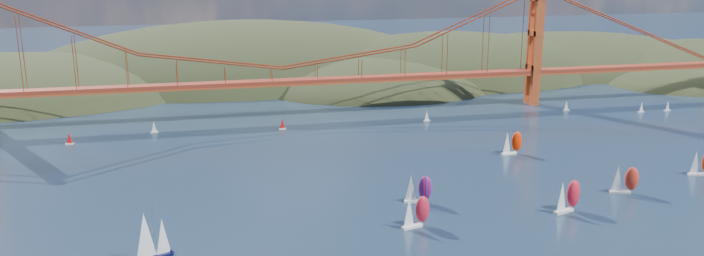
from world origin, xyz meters
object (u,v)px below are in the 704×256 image
racer_1 (567,196)px  racer_rwb (418,188)px  racer_3 (512,142)px  racer_0 (415,211)px  racer_2 (624,179)px  sloop_navy (150,237)px  racer_4 (701,163)px

racer_1 → racer_rwb: bearing=138.8°
racer_3 → racer_0: bearing=-144.1°
racer_rwb → racer_2: bearing=9.7°
racer_1 → racer_3: bearing=61.7°
racer_0 → racer_rwb: racer_0 is taller
racer_3 → racer_rwb: size_ratio=1.00×
sloop_navy → racer_4: bearing=-14.7°
racer_1 → racer_2: (24.93, 10.18, -0.36)m
racer_3 → racer_rwb: bearing=-151.0°
racer_0 → racer_rwb: (6.37, 17.50, -0.10)m
racer_3 → racer_1: bearing=-110.1°
racer_4 → racer_3: bearing=154.7°
racer_3 → racer_rwb: 62.80m
racer_0 → racer_4: racer_0 is taller
racer_3 → racer_4: racer_3 is taller
racer_3 → sloop_navy: bearing=-163.1°
sloop_navy → racer_1: 113.02m
racer_1 → racer_4: 63.17m
racer_1 → racer_3: (9.89, 56.01, -0.41)m
racer_0 → racer_rwb: bearing=53.3°
racer_1 → racer_3: racer_1 is taller
sloop_navy → racer_1: size_ratio=1.33×
sloop_navy → racer_1: bearing=-20.2°
racer_4 → racer_0: bearing=-158.2°
sloop_navy → racer_1: (112.84, 6.36, -1.18)m
racer_3 → racer_rwb: racer_3 is taller
racer_0 → racer_3: bearing=29.4°
racer_0 → racer_2: (70.16, 11.26, -0.03)m
racer_0 → racer_4: 107.26m
racer_1 → racer_4: (59.96, 19.88, -0.53)m
sloop_navy → racer_0: (67.60, 5.28, -1.51)m
racer_1 → racer_3: 56.87m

